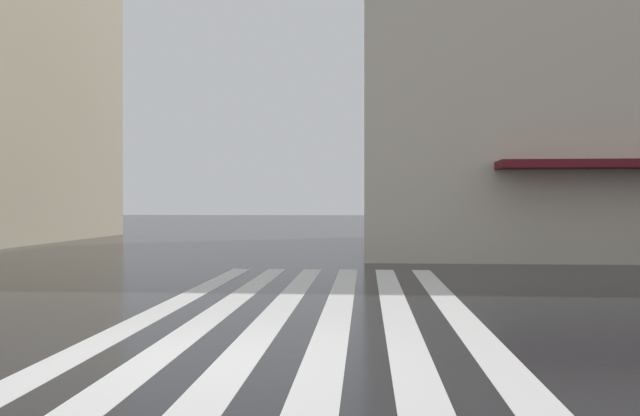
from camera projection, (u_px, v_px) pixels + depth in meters
The scene contains 2 objects.
ground_plane at pixel (199, 359), 7.48m from camera, with size 220.00×220.00×0.00m, color black.
zebra_crossing at pixel (311, 306), 11.41m from camera, with size 13.00×5.50×0.01m.
Camera 1 is at (-7.36, -1.94, 1.79)m, focal length 35.98 mm.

